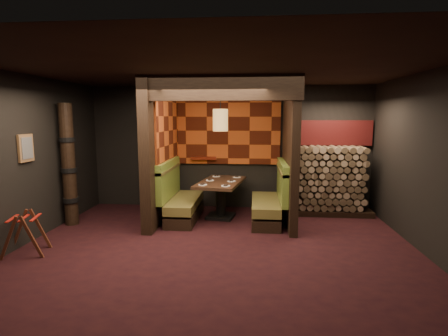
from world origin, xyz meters
TOP-DOWN VIEW (x-y plane):
  - floor at (0.00, 0.00)m, footprint 6.50×5.50m
  - ceiling at (0.00, 0.00)m, footprint 6.50×5.50m
  - wall_back at (0.00, 2.76)m, footprint 6.50×0.02m
  - wall_front at (0.00, -2.76)m, footprint 6.50×0.02m
  - wall_left at (-3.26, 0.00)m, footprint 0.02×5.50m
  - wall_right at (3.26, 0.00)m, footprint 0.02×5.50m
  - partition_left at (-1.35, 1.65)m, footprint 0.20×2.20m
  - partition_right at (1.30, 1.70)m, footprint 0.15×2.10m
  - header_beam at (-0.02, 0.70)m, footprint 2.85×0.18m
  - tapa_back_panel at (-0.02, 2.71)m, footprint 2.40×0.06m
  - tapa_side_panel at (-1.23, 1.82)m, footprint 0.04×1.85m
  - lacquer_shelf at (-0.60, 2.65)m, footprint 0.60×0.12m
  - booth_bench_left at (-0.96, 1.65)m, footprint 0.68×1.60m
  - booth_bench_right at (0.93, 1.65)m, footprint 0.68×1.60m
  - dining_table at (-0.12, 1.82)m, footprint 1.04×1.61m
  - place_settings at (-0.12, 1.82)m, footprint 0.81×1.27m
  - pendant_lamp at (-0.12, 1.77)m, footprint 0.31×0.31m
  - framed_picture at (-3.22, 0.10)m, footprint 0.05×0.36m
  - luggage_rack at (-2.97, -0.44)m, footprint 0.75×0.62m
  - totem_column at (-3.05, 1.10)m, footprint 0.31×0.31m
  - firewood_stack at (2.29, 2.35)m, footprint 1.73×0.70m
  - mosaic_header at (2.29, 2.68)m, footprint 1.83×0.10m
  - bay_front_post at (1.39, 1.96)m, footprint 0.08×0.08m

SIDE VIEW (x-z plane):
  - floor at x=0.00m, z-range -0.02..0.00m
  - luggage_rack at x=-2.97m, z-range 0.00..0.71m
  - booth_bench_left at x=-0.96m, z-range -0.17..0.97m
  - booth_bench_right at x=0.93m, z-range -0.17..0.97m
  - dining_table at x=-0.12m, z-range 0.16..0.96m
  - firewood_stack at x=2.29m, z-range 0.00..1.50m
  - place_settings at x=-0.12m, z-range 0.79..0.82m
  - lacquer_shelf at x=-0.60m, z-range 1.15..1.21m
  - totem_column at x=-3.05m, z-range -0.01..2.39m
  - wall_back at x=0.00m, z-range 0.00..2.85m
  - wall_front at x=0.00m, z-range 0.00..2.85m
  - wall_left at x=-3.26m, z-range 0.00..2.85m
  - wall_right at x=3.26m, z-range 0.00..2.85m
  - partition_left at x=-1.35m, z-range 0.00..2.85m
  - partition_right at x=1.30m, z-range 0.00..2.85m
  - bay_front_post at x=1.39m, z-range 0.00..2.85m
  - framed_picture at x=-3.22m, z-range 1.39..1.85m
  - mosaic_header at x=2.29m, z-range 1.50..2.06m
  - tapa_back_panel at x=-0.02m, z-range 1.04..2.60m
  - tapa_side_panel at x=-1.23m, z-range 1.12..2.58m
  - pendant_lamp at x=-0.12m, z-range 1.57..2.57m
  - header_beam at x=-0.02m, z-range 2.41..2.85m
  - ceiling at x=0.00m, z-range 2.85..2.87m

